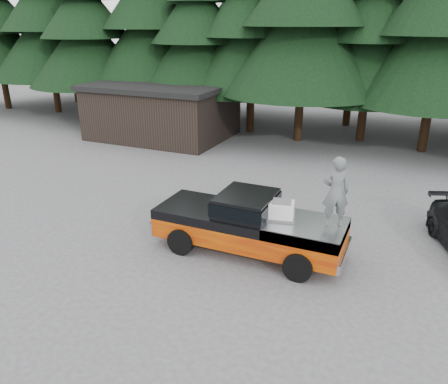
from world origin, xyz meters
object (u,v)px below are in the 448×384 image
at_px(air_compressor, 281,211).
at_px(utility_building, 163,110).
at_px(man_on_bed, 336,192).
at_px(pickup_truck, 249,232).

relative_size(air_compressor, utility_building, 0.09).
height_order(air_compressor, man_on_bed, man_on_bed).
bearing_deg(air_compressor, man_on_bed, -6.52).
relative_size(air_compressor, man_on_bed, 0.35).
xyz_separation_m(air_compressor, utility_building, (-11.29, 11.76, 0.09)).
distance_m(pickup_truck, man_on_bed, 3.02).
relative_size(man_on_bed, utility_building, 0.24).
xyz_separation_m(man_on_bed, utility_building, (-12.77, 11.61, -0.69)).
relative_size(pickup_truck, man_on_bed, 2.93).
bearing_deg(man_on_bed, air_compressor, -17.77).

